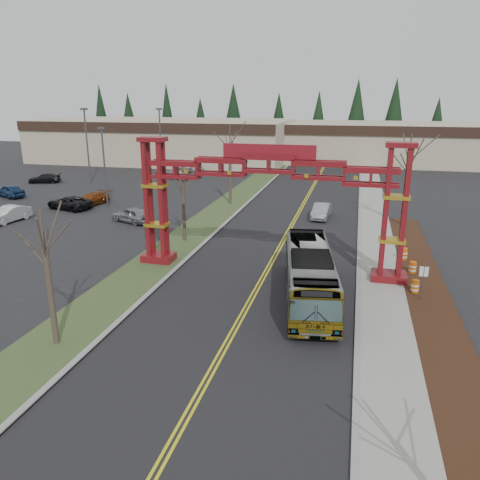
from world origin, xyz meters
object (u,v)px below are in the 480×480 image
(parked_car_far_a, at_px, (177,175))
(bare_tree_median_far, at_px, (230,145))
(retail_building_west, at_px, (165,140))
(light_pole_far, at_px, (160,137))
(bare_tree_median_near, at_px, (45,251))
(transit_bus, at_px, (309,275))
(parked_car_far_b, at_px, (189,167))
(barrel_north, at_px, (404,255))
(retail_building_east, at_px, (384,142))
(silver_sedan, at_px, (321,211))
(parked_car_near_a, at_px, (132,215))
(light_pole_mid, at_px, (87,140))
(bare_tree_median_mid, at_px, (183,183))
(gateway_arch, at_px, (268,185))
(parked_car_mid_a, at_px, (92,199))
(parked_car_far_c, at_px, (44,178))
(parked_car_near_b, at_px, (9,214))
(street_sign, at_px, (423,277))
(barrel_mid, at_px, (413,268))
(light_pole_near, at_px, (104,162))
(parked_car_mid_b, at_px, (10,191))
(bare_tree_right_far, at_px, (409,160))
(barrel_south, at_px, (415,287))
(parked_car_near_c, at_px, (69,203))

(parked_car_far_a, distance_m, bare_tree_median_far, 19.35)
(retail_building_west, height_order, light_pole_far, light_pole_far)
(bare_tree_median_near, bearing_deg, transit_bus, 36.27)
(parked_car_far_b, bearing_deg, barrel_north, -121.90)
(retail_building_east, xyz_separation_m, silver_sedan, (-7.59, -46.10, -2.80))
(parked_car_near_a, bearing_deg, light_pole_mid, -118.94)
(light_pole_mid, bearing_deg, bare_tree_median_mid, -45.47)
(gateway_arch, height_order, parked_car_mid_a, gateway_arch)
(bare_tree_median_near, bearing_deg, parked_car_far_c, 126.45)
(bare_tree_median_mid, bearing_deg, parked_car_near_b, 174.61)
(parked_car_far_a, xyz_separation_m, barrel_north, (29.20, -29.50, -0.16))
(silver_sedan, height_order, light_pole_far, light_pole_far)
(transit_bus, bearing_deg, street_sign, 1.88)
(barrel_mid, bearing_deg, bare_tree_median_near, -141.48)
(parked_car_mid_a, xyz_separation_m, bare_tree_median_near, (14.78, -27.91, 4.07))
(bare_tree_median_far, bearing_deg, parked_car_near_b, -145.36)
(parked_car_near_b, distance_m, light_pole_mid, 22.19)
(retail_building_west, distance_m, bare_tree_median_far, 40.64)
(light_pole_near, relative_size, light_pole_far, 0.85)
(parked_car_mid_a, bearing_deg, light_pole_mid, 132.47)
(parked_car_mid_b, relative_size, bare_tree_right_far, 0.54)
(barrel_south, xyz_separation_m, barrel_mid, (0.20, 3.48, -0.00))
(barrel_mid, bearing_deg, parked_car_far_b, 127.37)
(bare_tree_median_far, relative_size, barrel_mid, 9.78)
(barrel_south, bearing_deg, parked_car_near_b, 166.23)
(gateway_arch, xyz_separation_m, retail_building_east, (10.00, 61.95, -2.47))
(transit_bus, bearing_deg, gateway_arch, 120.11)
(parked_car_mid_b, relative_size, bare_tree_median_far, 0.52)
(parked_car_far_a, bearing_deg, light_pole_near, -162.23)
(parked_car_near_a, bearing_deg, barrel_north, 98.41)
(parked_car_near_c, bearing_deg, barrel_north, 88.80)
(bare_tree_median_mid, relative_size, bare_tree_right_far, 0.81)
(parked_car_far_b, relative_size, light_pole_near, 0.58)
(parked_car_far_a, height_order, bare_tree_right_far, bare_tree_right_far)
(parked_car_far_b, bearing_deg, light_pole_near, -160.77)
(barrel_south, height_order, barrel_north, barrel_north)
(retail_building_east, distance_m, barrel_mid, 60.26)
(bare_tree_median_far, xyz_separation_m, street_sign, (17.69, -22.65, -4.96))
(parked_car_near_a, relative_size, parked_car_far_b, 0.89)
(parked_car_near_a, bearing_deg, bare_tree_median_mid, 78.21)
(parked_car_far_b, xyz_separation_m, light_pole_mid, (-9.94, -13.11, 5.16))
(parked_car_near_b, bearing_deg, barrel_mid, -1.19)
(silver_sedan, height_order, parked_car_mid_a, silver_sedan)
(bare_tree_right_far, distance_m, light_pole_mid, 42.80)
(retail_building_west, xyz_separation_m, transit_bus, (33.27, -57.96, -2.22))
(parked_car_mid_b, xyz_separation_m, light_pole_far, (11.01, 19.97, 4.99))
(parked_car_mid_b, bearing_deg, bare_tree_median_mid, 90.74)
(parked_car_near_b, distance_m, parked_car_far_c, 22.18)
(gateway_arch, relative_size, transit_bus, 1.65)
(parked_car_far_b, xyz_separation_m, barrel_mid, (30.28, -39.65, -0.24))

